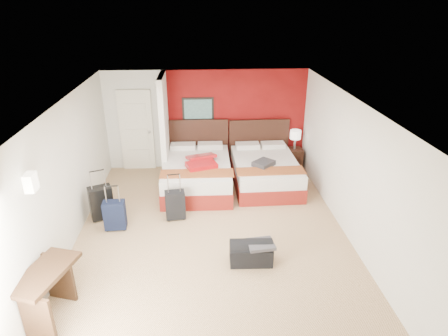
{
  "coord_description": "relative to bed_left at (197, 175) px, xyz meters",
  "views": [
    {
      "loc": [
        -0.2,
        -6.13,
        4.09
      ],
      "look_at": [
        0.28,
        0.8,
        1.0
      ],
      "focal_mm": 30.98,
      "sensor_mm": 36.0,
      "label": 1
    }
  ],
  "objects": [
    {
      "name": "ground",
      "position": [
        0.26,
        -1.97,
        -0.33
      ],
      "size": [
        6.5,
        6.5,
        0.0
      ],
      "primitive_type": "plane",
      "color": "tan",
      "rests_on": "ground"
    },
    {
      "name": "room_walls",
      "position": [
        -1.14,
        -0.55,
        0.93
      ],
      "size": [
        5.02,
        6.52,
        2.5
      ],
      "color": "silver",
      "rests_on": "ground"
    },
    {
      "name": "red_accent_panel",
      "position": [
        1.01,
        1.26,
        0.92
      ],
      "size": [
        3.5,
        0.04,
        2.5
      ],
      "primitive_type": "cube",
      "color": "maroon",
      "rests_on": "ground"
    },
    {
      "name": "partition_wall",
      "position": [
        -0.74,
        0.64,
        0.92
      ],
      "size": [
        0.12,
        1.2,
        2.5
      ],
      "primitive_type": "cube",
      "color": "silver",
      "rests_on": "ground"
    },
    {
      "name": "entry_door",
      "position": [
        -1.49,
        1.23,
        0.7
      ],
      "size": [
        0.82,
        0.06,
        2.05
      ],
      "primitive_type": "cube",
      "color": "silver",
      "rests_on": "ground"
    },
    {
      "name": "bed_left",
      "position": [
        0.0,
        0.0,
        0.0
      ],
      "size": [
        1.57,
        2.21,
        0.65
      ],
      "primitive_type": "cube",
      "rotation": [
        0.0,
        0.0,
        -0.02
      ],
      "color": "white",
      "rests_on": "ground"
    },
    {
      "name": "bed_right",
      "position": [
        1.59,
        0.05,
        -0.02
      ],
      "size": [
        1.48,
        2.09,
        0.62
      ],
      "primitive_type": "cube",
      "rotation": [
        0.0,
        0.0,
        0.01
      ],
      "color": "white",
      "rests_on": "ground"
    },
    {
      "name": "red_suitcase_open",
      "position": [
        0.1,
        -0.1,
        0.38
      ],
      "size": [
        0.88,
        1.03,
        0.11
      ],
      "primitive_type": "cube",
      "rotation": [
        0.0,
        0.0,
        0.31
      ],
      "color": "#A10D12",
      "rests_on": "bed_left"
    },
    {
      "name": "jacket_bundle",
      "position": [
        1.49,
        -0.25,
        0.35
      ],
      "size": [
        0.57,
        0.56,
        0.11
      ],
      "primitive_type": "cube",
      "rotation": [
        0.0,
        0.0,
        0.76
      ],
      "color": "#343539",
      "rests_on": "bed_right"
    },
    {
      "name": "nightstand",
      "position": [
        2.47,
        0.91,
        -0.05
      ],
      "size": [
        0.41,
        0.41,
        0.55
      ],
      "primitive_type": "cube",
      "rotation": [
        0.0,
        0.0,
        0.04
      ],
      "color": "black",
      "rests_on": "ground"
    },
    {
      "name": "table_lamp",
      "position": [
        2.47,
        0.91,
        0.47
      ],
      "size": [
        0.36,
        0.36,
        0.49
      ],
      "primitive_type": "cylinder",
      "rotation": [
        0.0,
        0.0,
        0.39
      ],
      "color": "white",
      "rests_on": "nightstand"
    },
    {
      "name": "suitcase_black",
      "position": [
        -1.91,
        -1.24,
        0.0
      ],
      "size": [
        0.51,
        0.42,
        0.66
      ],
      "primitive_type": "cube",
      "rotation": [
        0.0,
        0.0,
        0.39
      ],
      "color": "black",
      "rests_on": "ground"
    },
    {
      "name": "suitcase_charcoal",
      "position": [
        -0.44,
        -1.35,
        -0.04
      ],
      "size": [
        0.41,
        0.28,
        0.57
      ],
      "primitive_type": "cube",
      "rotation": [
        0.0,
        0.0,
        0.12
      ],
      "color": "black",
      "rests_on": "ground"
    },
    {
      "name": "suitcase_navy",
      "position": [
        -1.57,
        -1.65,
        -0.05
      ],
      "size": [
        0.41,
        0.26,
        0.56
      ],
      "primitive_type": "cube",
      "rotation": [
        0.0,
        0.0,
        0.04
      ],
      "color": "black",
      "rests_on": "ground"
    },
    {
      "name": "duffel_bag",
      "position": [
        0.87,
        -2.84,
        -0.15
      ],
      "size": [
        0.72,
        0.4,
        0.36
      ],
      "primitive_type": "cube",
      "rotation": [
        0.0,
        0.0,
        -0.04
      ],
      "color": "black",
      "rests_on": "ground"
    },
    {
      "name": "jacket_draped",
      "position": [
        1.02,
        -2.89,
        0.06
      ],
      "size": [
        0.46,
        0.4,
        0.06
      ],
      "primitive_type": "cube",
      "rotation": [
        0.0,
        0.0,
        0.11
      ],
      "color": "#3C3B41",
      "rests_on": "duffel_bag"
    },
    {
      "name": "desk",
      "position": [
        -2.0,
        -3.91,
        0.09
      ],
      "size": [
        0.77,
        1.09,
        0.82
      ],
      "primitive_type": "cube",
      "rotation": [
        0.0,
        0.0,
        -0.31
      ],
      "color": "#331E11",
      "rests_on": "ground"
    }
  ]
}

